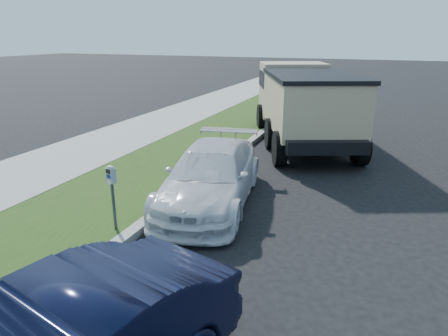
% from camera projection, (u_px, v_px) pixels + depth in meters
% --- Properties ---
extents(ground, '(120.00, 120.00, 0.00)m').
position_uv_depth(ground, '(276.00, 246.00, 7.16)').
color(ground, black).
rests_on(ground, ground).
extents(streetside, '(6.12, 50.00, 0.15)m').
position_uv_depth(streetside, '(95.00, 172.00, 10.85)').
color(streetside, gray).
rests_on(streetside, ground).
extents(parking_meter, '(0.20, 0.15, 1.27)m').
position_uv_depth(parking_meter, '(112.00, 184.00, 7.25)').
color(parking_meter, '#3F4247').
rests_on(parking_meter, ground).
extents(white_wagon, '(2.53, 4.66, 1.28)m').
position_uv_depth(white_wagon, '(212.00, 175.00, 8.88)').
color(white_wagon, silver).
rests_on(white_wagon, ground).
extents(dump_truck, '(4.76, 7.01, 2.59)m').
position_uv_depth(dump_truck, '(303.00, 101.00, 13.68)').
color(dump_truck, black).
rests_on(dump_truck, ground).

